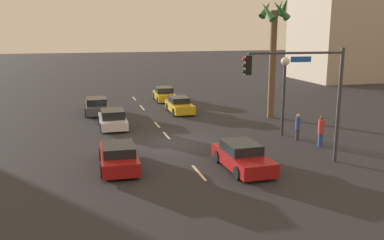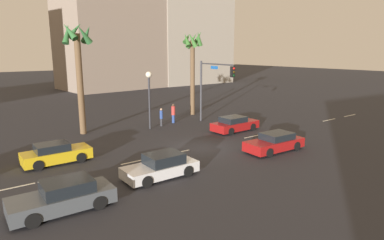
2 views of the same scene
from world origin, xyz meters
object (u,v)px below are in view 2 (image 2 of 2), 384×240
car_0 (161,166)px  pedestrian_1 (161,117)px  car_5 (56,154)px  streetlamp (149,88)px  palm_tree_0 (193,55)px  palm_tree_1 (78,58)px  car_2 (235,124)px  car_3 (63,197)px  building_3 (112,30)px  car_1 (275,142)px  traffic_signal (211,82)px  building_0 (188,32)px  pedestrian_0 (173,113)px

car_0 → pedestrian_1: 13.06m
car_5 → car_0: bearing=-55.2°
streetlamp → palm_tree_0: (7.38, 3.39, 2.83)m
car_5 → palm_tree_1: bearing=59.2°
car_2 → pedestrian_1: pedestrian_1 is taller
streetlamp → car_3: bearing=-133.2°
car_3 → streetlamp: 16.33m
car_2 → streetlamp: (-5.69, 5.22, 3.13)m
car_2 → building_3: bearing=81.6°
car_1 → building_3: (7.69, 45.82, 10.29)m
car_3 → pedestrian_1: pedestrian_1 is taller
streetlamp → palm_tree_1: bearing=161.3°
traffic_signal → building_0: 43.61m
palm_tree_0 → palm_tree_1: (-12.93, -1.51, -0.13)m
palm_tree_0 → car_5: bearing=-154.2°
car_1 → pedestrian_1: 11.90m
car_5 → building_0: building_0 is taller
car_1 → palm_tree_1: palm_tree_1 is taller
building_3 → palm_tree_0: bearing=-103.2°
traffic_signal → building_0: size_ratio=0.28×
car_3 → building_3: building_3 is taller
car_3 → pedestrian_0: pedestrian_0 is taller
palm_tree_0 → building_0: size_ratio=0.42×
car_2 → car_3: size_ratio=0.99×
streetlamp → palm_tree_0: palm_tree_0 is taller
car_5 → streetlamp: 11.11m
streetlamp → pedestrian_0: streetlamp is taller
pedestrian_0 → car_1: bearing=-86.8°
traffic_signal → building_3: bearing=81.0°
palm_tree_1 → building_3: 37.11m
car_2 → palm_tree_0: (1.68, 8.61, 5.95)m
car_3 → building_3: 52.40m
car_5 → building_0: (38.62, 39.22, 10.36)m
car_1 → streetlamp: (-3.85, 11.31, 3.14)m
car_1 → car_0: bearing=177.0°
car_0 → palm_tree_0: (12.72, 14.21, 5.96)m
traffic_signal → pedestrian_1: 5.84m
car_2 → palm_tree_0: size_ratio=0.48×
car_5 → pedestrian_1: pedestrian_1 is taller
pedestrian_0 → building_0: 43.52m
car_3 → palm_tree_1: (5.42, 13.56, 5.81)m
car_1 → palm_tree_0: (3.53, 14.70, 5.97)m
car_2 → building_0: (23.40, 39.65, 10.35)m
streetlamp → pedestrian_1: size_ratio=3.04×
palm_tree_1 → pedestrian_1: bearing=-12.4°
car_5 → palm_tree_0: 19.70m
car_0 → palm_tree_0: size_ratio=0.46×
traffic_signal → streetlamp: 6.08m
car_0 → car_1: car_0 is taller
pedestrian_0 → building_3: 36.00m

